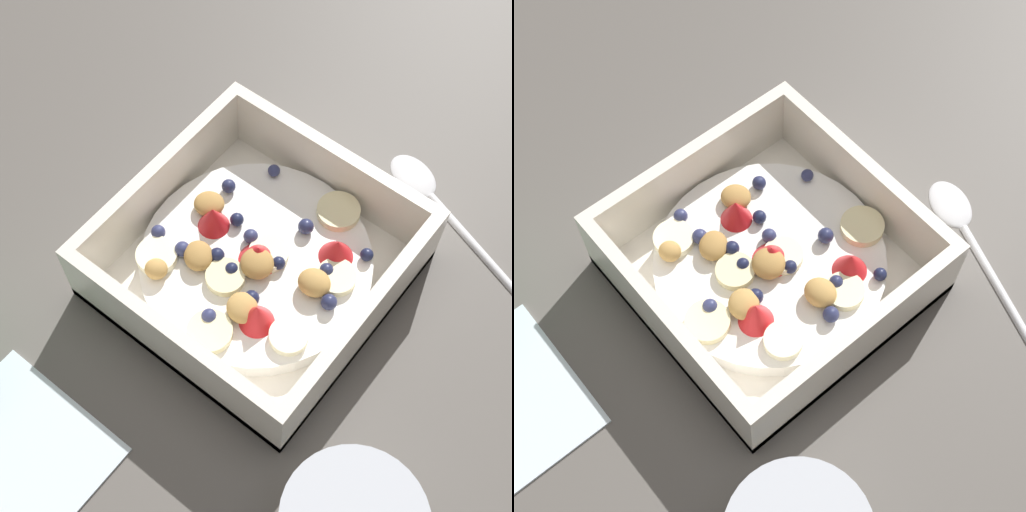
{
  "view_description": "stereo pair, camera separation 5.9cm",
  "coord_description": "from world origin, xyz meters",
  "views": [
    {
      "loc": [
        0.22,
        0.19,
        0.54
      ],
      "look_at": [
        -0.01,
        0.01,
        0.03
      ],
      "focal_mm": 54.94,
      "sensor_mm": 36.0,
      "label": 1
    },
    {
      "loc": [
        0.18,
        0.23,
        0.54
      ],
      "look_at": [
        -0.01,
        0.01,
        0.03
      ],
      "focal_mm": 54.94,
      "sensor_mm": 36.0,
      "label": 2
    }
  ],
  "objects": [
    {
      "name": "fruit_bowl",
      "position": [
        -0.01,
        0.01,
        0.02
      ],
      "size": [
        0.2,
        0.2,
        0.07
      ],
      "color": "white",
      "rests_on": "ground"
    },
    {
      "name": "spoon",
      "position": [
        -0.15,
        0.08,
        0.0
      ],
      "size": [
        0.08,
        0.17,
        0.01
      ],
      "color": "silver",
      "rests_on": "ground"
    },
    {
      "name": "ground_plane",
      "position": [
        0.0,
        0.0,
        0.0
      ],
      "size": [
        2.4,
        2.4,
        0.0
      ],
      "primitive_type": "plane",
      "color": "#56514C"
    }
  ]
}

